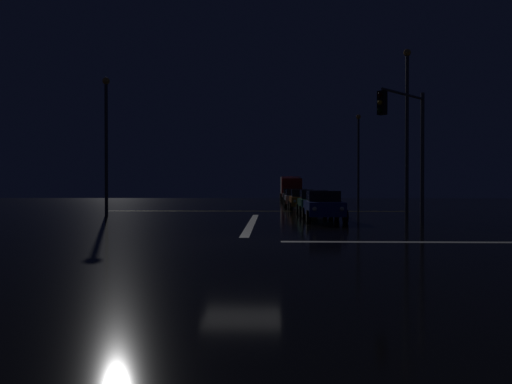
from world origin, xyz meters
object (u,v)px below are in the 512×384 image
object	(u,v)px
sedan_blue	(323,205)
streetlamp_right_far	(358,153)
sedan_gray	(291,195)
box_truck	(291,187)
sedan_green	(314,202)
sedan_silver	(295,198)
traffic_signal_ne	(407,131)
streetlamp_right_near	(407,121)
sedan_orange	(302,199)
sedan_white	(298,197)
streetlamp_left_near	(106,136)

from	to	relation	value
sedan_blue	streetlamp_right_far	world-z (taller)	streetlamp_right_far
sedan_gray	box_truck	xyz separation A→B (m)	(0.27, 6.86, 0.91)
sedan_green	sedan_silver	size ratio (longest dim) A/B	1.00
box_truck	traffic_signal_ne	bearing A→B (deg)	-84.34
sedan_silver	streetlamp_right_near	xyz separation A→B (m)	(5.98, -13.64, 4.91)
sedan_green	streetlamp_right_far	world-z (taller)	streetlamp_right_far
box_truck	sedan_gray	bearing A→B (deg)	-92.28
box_truck	streetlamp_right_far	xyz separation A→B (m)	(5.62, -16.48, 3.23)
box_truck	streetlamp_right_near	world-z (taller)	streetlamp_right_near
sedan_orange	streetlamp_right_near	world-z (taller)	streetlamp_right_near
sedan_green	sedan_silver	distance (m)	12.25
sedan_orange	sedan_silver	bearing A→B (deg)	92.34
sedan_white	streetlamp_right_near	world-z (taller)	streetlamp_right_near
sedan_white	streetlamp_left_near	world-z (taller)	streetlamp_left_near
box_truck	streetlamp_left_near	xyz separation A→B (m)	(-12.59, -32.48, 3.20)
sedan_gray	sedan_green	bearing A→B (deg)	-88.96
sedan_blue	streetlamp_left_near	bearing A→B (deg)	163.02
streetlamp_right_far	streetlamp_right_near	size ratio (longest dim) A/B	0.85
sedan_orange	traffic_signal_ne	world-z (taller)	traffic_signal_ne
sedan_green	sedan_gray	world-z (taller)	same
sedan_silver	box_truck	size ratio (longest dim) A/B	0.52
sedan_blue	traffic_signal_ne	bearing A→B (deg)	-33.19
sedan_orange	sedan_silver	distance (m)	5.56
sedan_silver	traffic_signal_ne	size ratio (longest dim) A/B	0.68
streetlamp_right_far	sedan_orange	bearing A→B (deg)	-126.04
sedan_blue	sedan_green	size ratio (longest dim) A/B	1.00
sedan_green	box_truck	world-z (taller)	box_truck
sedan_white	sedan_orange	bearing A→B (deg)	-91.81
traffic_signal_ne	sedan_silver	bearing A→B (deg)	101.90
sedan_blue	sedan_silver	bearing A→B (deg)	91.85
traffic_signal_ne	box_truck	bearing A→B (deg)	95.66
sedan_blue	streetlamp_right_far	size ratio (longest dim) A/B	0.51
sedan_orange	sedan_white	xyz separation A→B (m)	(0.35, 11.14, 0.00)
sedan_white	box_truck	bearing A→B (deg)	90.94
sedan_silver	traffic_signal_ne	xyz separation A→B (m)	(4.20, -19.92, 3.58)
sedan_gray	streetlamp_left_near	bearing A→B (deg)	-115.67
streetlamp_right_near	sedan_white	bearing A→B (deg)	105.70
sedan_silver	sedan_green	bearing A→B (deg)	-87.54
streetlamp_right_far	sedan_blue	bearing A→B (deg)	-105.22
sedan_green	sedan_silver	world-z (taller)	same
traffic_signal_ne	streetlamp_right_near	xyz separation A→B (m)	(1.78, 6.28, 1.33)
sedan_silver	sedan_white	size ratio (longest dim) A/B	1.00
streetlamp_right_far	streetlamp_left_near	size ratio (longest dim) A/B	1.01
sedan_orange	sedan_white	size ratio (longest dim) A/B	1.00
streetlamp_right_far	streetlamp_right_near	world-z (taller)	streetlamp_right_near
sedan_blue	streetlamp_left_near	distance (m)	13.99
sedan_orange	streetlamp_right_far	distance (m)	10.62
sedan_blue	sedan_silver	distance (m)	17.56
sedan_white	streetlamp_right_far	size ratio (longest dim) A/B	0.51
streetlamp_right_near	sedan_silver	bearing A→B (deg)	113.68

